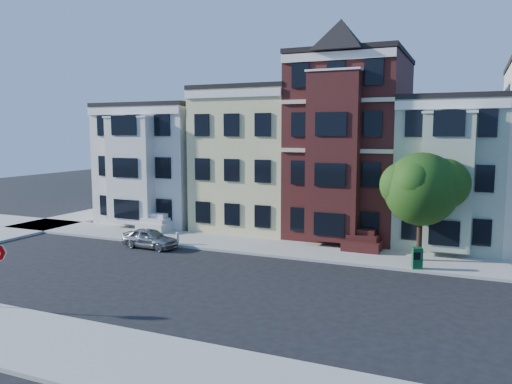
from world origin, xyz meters
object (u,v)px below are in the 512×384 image
at_px(street_tree, 421,194).
at_px(parked_car, 150,238).
at_px(newspaper_box, 417,258).
at_px(fire_hydrant, 178,239).

bearing_deg(street_tree, parked_car, -169.25).
bearing_deg(street_tree, newspaper_box, -87.07).
height_order(street_tree, fire_hydrant, street_tree).
height_order(newspaper_box, fire_hydrant, newspaper_box).
height_order(street_tree, parked_car, street_tree).
relative_size(street_tree, fire_hydrant, 12.17).
bearing_deg(parked_car, fire_hydrant, -46.92).
bearing_deg(parked_car, street_tree, -76.22).
bearing_deg(newspaper_box, parked_car, 167.23).
height_order(parked_car, fire_hydrant, parked_car).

